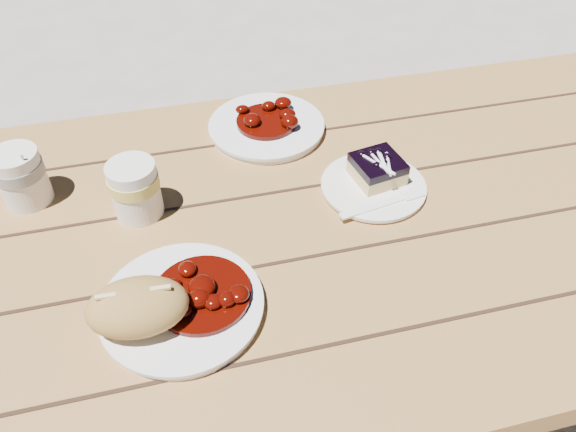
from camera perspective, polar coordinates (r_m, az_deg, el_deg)
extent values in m
cube|color=brown|center=(0.93, -9.99, -3.58)|extent=(2.00, 0.80, 0.05)
cube|color=brown|center=(1.67, 21.76, 1.14)|extent=(0.07, 0.07, 0.70)
cube|color=brown|center=(1.60, -11.43, 6.23)|extent=(1.80, 0.25, 0.04)
cube|color=brown|center=(1.92, 13.90, 4.21)|extent=(0.06, 0.06, 0.42)
cylinder|color=white|center=(0.81, -10.70, -9.06)|extent=(0.23, 0.23, 0.02)
ellipsoid|color=#AF8543|center=(0.77, -15.04, -8.92)|extent=(0.14, 0.10, 0.07)
cylinder|color=white|center=(0.99, 8.66, 2.95)|extent=(0.18, 0.18, 0.01)
cube|color=#EBCC80|center=(1.00, 9.01, 4.37)|extent=(0.09, 0.09, 0.03)
cube|color=black|center=(0.98, 9.14, 5.31)|extent=(0.09, 0.09, 0.02)
cylinder|color=white|center=(1.03, -25.46, 3.58)|extent=(0.08, 0.08, 0.10)
cylinder|color=white|center=(1.12, -2.19, 9.00)|extent=(0.22, 0.22, 0.02)
cylinder|color=white|center=(0.94, -15.25, 2.60)|extent=(0.08, 0.08, 0.10)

